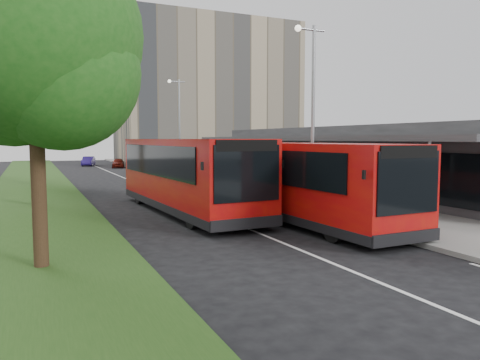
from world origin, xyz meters
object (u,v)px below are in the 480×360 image
object	(u,v)px
car_near	(118,163)
car_far	(88,161)
tree_mid	(31,91)
lamp_post_near	(311,106)
litter_bin	(250,180)
bollard	(212,174)
tree_far	(31,113)
bus_second	(187,175)
lamp_post_far	(178,121)
bus_main	(302,182)
tree_near	(33,50)

from	to	relation	value
car_near	car_far	distance (m)	5.87
tree_mid	lamp_post_near	distance (m)	13.20
litter_bin	bollard	size ratio (longest dim) A/B	1.06
tree_far	car_far	bearing A→B (deg)	74.65
tree_mid	bollard	distance (m)	16.09
litter_bin	car_far	xyz separation A→B (m)	(-6.24, 32.85, -0.09)
lamp_post_near	tree_mid	bearing A→B (deg)	147.64
bollard	lamp_post_near	bearing A→B (deg)	-94.90
tree_far	bus_second	bearing A→B (deg)	-69.81
tree_mid	lamp_post_far	distance (m)	17.09
lamp_post_far	bollard	world-z (taller)	lamp_post_far
lamp_post_far	tree_far	bearing A→B (deg)	-175.13
bus_main	bollard	world-z (taller)	bus_main
bus_second	car_near	distance (m)	34.75
bus_second	bollard	size ratio (longest dim) A/B	12.20
tree_near	lamp_post_near	size ratio (longest dim) A/B	1.05
bus_second	tree_near	bearing A→B (deg)	-133.13
litter_bin	car_near	distance (m)	27.86
tree_near	tree_far	world-z (taller)	tree_near
bollard	car_near	bearing A→B (deg)	99.38
bollard	car_far	distance (m)	26.93
tree_near	lamp_post_far	xyz separation A→B (m)	(11.13, 24.95, -0.70)
tree_near	car_far	xyz separation A→B (m)	(6.34, 47.08, -4.85)
bus_second	bollard	xyz separation A→B (m)	(6.33, 13.62, -1.05)
tree_far	lamp_post_near	distance (m)	22.07
tree_mid	car_near	distance (m)	31.59
tree_near	tree_mid	world-z (taller)	tree_mid
tree_far	bus_second	xyz separation A→B (m)	(6.16, -16.76, -3.41)
lamp_post_near	bus_second	bearing A→B (deg)	155.21
tree_far	lamp_post_near	size ratio (longest dim) A/B	0.98
tree_mid	bus_second	size ratio (longest dim) A/B	0.74
lamp_post_far	car_near	xyz separation A→B (m)	(-2.10, 16.91, -4.17)
bus_main	bollard	distance (m)	18.06
tree_far	tree_mid	bearing A→B (deg)	-90.00
tree_far	bus_second	distance (m)	18.18
tree_mid	bollard	xyz separation A→B (m)	(12.49, 8.86, -4.93)
bollard	car_near	world-z (taller)	bollard
litter_bin	tree_near	bearing A→B (deg)	-131.47
tree_near	tree_mid	xyz separation A→B (m)	(-0.00, 12.00, 0.14)
tree_mid	bus_main	distance (m)	13.63
tree_mid	bollard	bearing A→B (deg)	35.35
bollard	car_near	distance (m)	21.28
tree_mid	car_far	world-z (taller)	tree_mid
bus_second	litter_bin	bearing A→B (deg)	44.74
tree_near	tree_far	distance (m)	24.00
tree_near	bus_second	distance (m)	10.22
tree_far	lamp_post_far	xyz separation A→B (m)	(11.13, 0.95, -0.37)
bus_second	bollard	world-z (taller)	bus_second
lamp_post_near	bus_second	size ratio (longest dim) A/B	0.69
tree_near	lamp_post_near	bearing A→B (deg)	23.97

